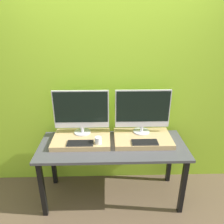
{
  "coord_description": "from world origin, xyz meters",
  "views": [
    {
      "loc": [
        -0.06,
        -1.76,
        2.01
      ],
      "look_at": [
        0.0,
        0.51,
        1.04
      ],
      "focal_mm": 35.0,
      "sensor_mm": 36.0,
      "label": 1
    }
  ],
  "objects": [
    {
      "name": "wall_back",
      "position": [
        0.0,
        0.71,
        1.3
      ],
      "size": [
        8.0,
        0.04,
        2.6
      ],
      "color": "#9ED12D",
      "rests_on": "ground_plane"
    },
    {
      "name": "keyboard_left",
      "position": [
        -0.35,
        0.26,
        0.79
      ],
      "size": [
        0.28,
        0.12,
        0.01
      ],
      "color": "#2D2D2D",
      "rests_on": "wooden_riser_left"
    },
    {
      "name": "monitor_right",
      "position": [
        0.35,
        0.51,
        1.06
      ],
      "size": [
        0.62,
        0.19,
        0.52
      ],
      "color": "silver",
      "rests_on": "wooden_riser_right"
    },
    {
      "name": "workbench",
      "position": [
        0.0,
        0.32,
        0.65
      ],
      "size": [
        1.62,
        0.64,
        0.73
      ],
      "color": "#47474C",
      "rests_on": "ground_plane"
    },
    {
      "name": "mug",
      "position": [
        -0.15,
        0.26,
        0.82
      ],
      "size": [
        0.07,
        0.07,
        0.08
      ],
      "color": "white",
      "rests_on": "wooden_riser_left"
    },
    {
      "name": "wooden_riser_left",
      "position": [
        -0.35,
        0.4,
        0.76
      ],
      "size": [
        0.64,
        0.43,
        0.06
      ],
      "color": "tan",
      "rests_on": "workbench"
    },
    {
      "name": "ground_plane",
      "position": [
        0.0,
        0.0,
        0.0
      ],
      "size": [
        12.0,
        12.0,
        0.0
      ],
      "primitive_type": "plane",
      "color": "brown"
    },
    {
      "name": "wooden_riser_right",
      "position": [
        0.35,
        0.4,
        0.76
      ],
      "size": [
        0.64,
        0.43,
        0.06
      ],
      "color": "tan",
      "rests_on": "workbench"
    },
    {
      "name": "keyboard_right",
      "position": [
        0.35,
        0.26,
        0.79
      ],
      "size": [
        0.28,
        0.12,
        0.01
      ],
      "color": "#2D2D2D",
      "rests_on": "wooden_riser_right"
    },
    {
      "name": "monitor_left",
      "position": [
        -0.35,
        0.51,
        1.06
      ],
      "size": [
        0.62,
        0.19,
        0.52
      ],
      "color": "silver",
      "rests_on": "wooden_riser_left"
    }
  ]
}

